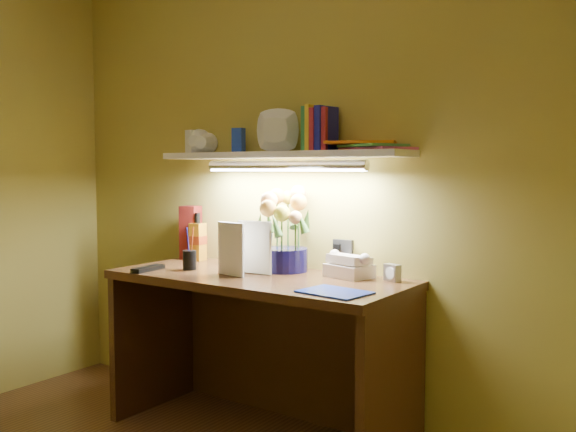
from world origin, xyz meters
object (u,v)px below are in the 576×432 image
object	(u,v)px
desk_clock	(392,273)
flower_bouquet	(285,231)
desk	(258,356)
whisky_bottle	(198,237)
telephone	(349,264)

from	to	relation	value
desk_clock	flower_bouquet	bearing A→B (deg)	-155.73
desk	flower_bouquet	distance (m)	0.59
flower_bouquet	whisky_bottle	size ratio (longest dim) A/B	1.51
desk_clock	whisky_bottle	world-z (taller)	whisky_bottle
telephone	desk_clock	world-z (taller)	telephone
desk	telephone	size ratio (longest dim) A/B	7.24
desk	whisky_bottle	distance (m)	0.77
desk_clock	whisky_bottle	bearing A→B (deg)	-159.30
flower_bouquet	whisky_bottle	bearing A→B (deg)	177.38
flower_bouquet	desk_clock	world-z (taller)	flower_bouquet
flower_bouquet	desk_clock	distance (m)	0.56
desk	whisky_bottle	xyz separation A→B (m)	(-0.55, 0.20, 0.50)
whisky_bottle	desk_clock	bearing A→B (deg)	0.70
desk	whisky_bottle	bearing A→B (deg)	160.37
desk	telephone	world-z (taller)	telephone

